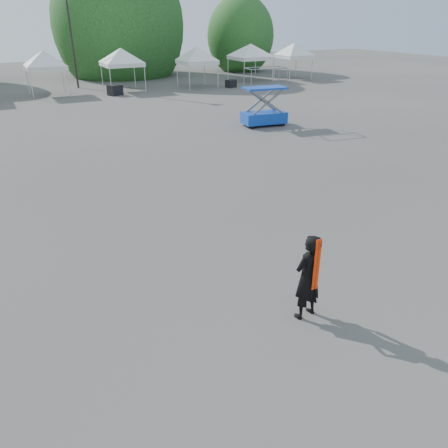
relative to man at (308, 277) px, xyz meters
name	(u,v)px	position (x,y,z in m)	size (l,w,h in m)	color
ground	(207,261)	(-0.82, 2.96, -0.93)	(120.00, 120.00, 0.00)	#474442
light_pole_east	(69,18)	(2.18, 34.96, 4.59)	(0.60, 0.25, 9.80)	black
tree_mid_e	(119,25)	(8.18, 41.96, 3.91)	(5.12, 5.12, 7.79)	#382314
tree_far_e	(240,36)	(21.18, 39.96, 2.70)	(3.84, 3.84, 5.84)	#382314
tent_e	(43,54)	(-0.58, 31.93, 2.13)	(4.07, 4.07, 3.88)	silver
tent_f	(121,51)	(5.29, 31.61, 2.13)	(4.29, 4.29, 3.88)	silver
tent_g	(197,50)	(11.50, 30.43, 2.13)	(4.05, 4.05, 3.88)	silver
tent_h	(251,47)	(17.70, 31.92, 2.13)	(4.68, 4.68, 3.88)	silver
tent_extra_8	(294,46)	(22.25, 31.29, 2.13)	(4.00, 4.00, 3.88)	silver
man	(308,277)	(0.00, 0.00, 0.00)	(0.74, 0.55, 1.85)	black
scissor_lift	(265,97)	(8.64, 15.18, 0.65)	(2.55, 1.51, 3.13)	#0D23AB
crate_mid	(115,90)	(3.98, 29.55, -0.54)	(1.01, 0.78, 0.78)	black
crate_east	(231,84)	(14.03, 28.98, -0.61)	(0.82, 0.64, 0.64)	black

